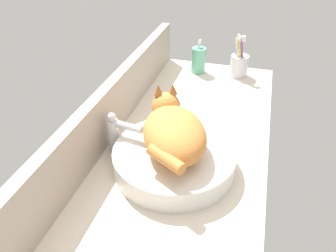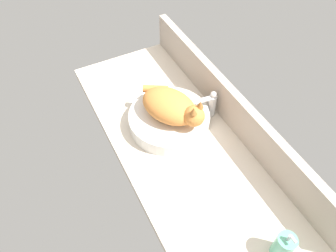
# 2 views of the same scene
# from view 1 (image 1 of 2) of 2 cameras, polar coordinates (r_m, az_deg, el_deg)

# --- Properties ---
(ground_plane) EXTENTS (1.33, 0.53, 0.04)m
(ground_plane) POSITION_cam_1_polar(r_m,az_deg,el_deg) (1.06, 2.57, -4.27)
(ground_plane) COLOR beige
(backsplash_panel) EXTENTS (1.33, 0.04, 0.18)m
(backsplash_panel) POSITION_cam_1_polar(r_m,az_deg,el_deg) (1.07, -10.24, 2.60)
(backsplash_panel) COLOR #AD9E8E
(backsplash_panel) RESTS_ON ground_plane
(sink_basin) EXTENTS (0.35, 0.35, 0.07)m
(sink_basin) POSITION_cam_1_polar(r_m,az_deg,el_deg) (0.95, 0.87, -5.69)
(sink_basin) COLOR silver
(sink_basin) RESTS_ON ground_plane
(cat) EXTENTS (0.30, 0.26, 0.14)m
(cat) POSITION_cam_1_polar(r_m,az_deg,el_deg) (0.90, 0.71, -0.75)
(cat) COLOR orange
(cat) RESTS_ON sink_basin
(faucet) EXTENTS (0.04, 0.12, 0.14)m
(faucet) POSITION_cam_1_polar(r_m,az_deg,el_deg) (1.00, -8.97, -1.00)
(faucet) COLOR silver
(faucet) RESTS_ON ground_plane
(soap_dispenser) EXTENTS (0.06, 0.06, 0.15)m
(soap_dispenser) POSITION_cam_1_polar(r_m,az_deg,el_deg) (1.51, 5.32, 11.39)
(soap_dispenser) COLOR #60B793
(soap_dispenser) RESTS_ON ground_plane
(toothbrush_cup) EXTENTS (0.08, 0.08, 0.19)m
(toothbrush_cup) POSITION_cam_1_polar(r_m,az_deg,el_deg) (1.50, 12.28, 10.39)
(toothbrush_cup) COLOR silver
(toothbrush_cup) RESTS_ON ground_plane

